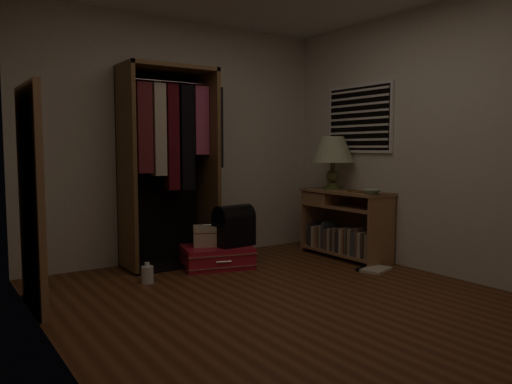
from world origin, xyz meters
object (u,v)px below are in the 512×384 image
Objects in this scene: floor_mirror at (31,198)px; black_bag at (234,225)px; open_wardrobe at (173,149)px; white_jug at (147,274)px; train_case at (208,236)px; pink_suitcase at (217,257)px; table_lamp at (333,151)px; console_bookshelf at (343,222)px.

black_bag is (1.98, 0.33, -0.42)m from floor_mirror.
open_wardrobe is 1.37m from white_jug.
train_case is (0.25, -0.30, -0.90)m from open_wardrobe.
white_jug is (-0.52, -0.57, -1.14)m from open_wardrobe.
floor_mirror is at bearing -153.42° from pink_suitcase.
black_bag is 1.48m from table_lamp.
table_lamp reaches higher than train_case.
floor_mirror is 1.89m from train_case.
black_bag is at bearing 175.12° from table_lamp.
open_wardrobe is at bearing 157.15° from console_bookshelf.
table_lamp is at bearing 3.88° from floor_mirror.
console_bookshelf reaches higher than pink_suitcase.
black_bag is (0.17, -0.06, 0.33)m from pink_suitcase.
floor_mirror is 2.08× the size of pink_suitcase.
train_case is at bearing 141.30° from pink_suitcase.
console_bookshelf is 0.66× the size of floor_mirror.
white_jug is at bearing 11.51° from floor_mirror.
open_wardrobe is 1.73m from floor_mirror.
floor_mirror reaches higher than console_bookshelf.
floor_mirror reaches higher than train_case.
white_jug is at bearing -136.12° from train_case.
open_wardrobe reaches higher than console_bookshelf.
open_wardrobe is at bearing 132.01° from black_bag.
pink_suitcase is 0.37m from black_bag.
console_bookshelf is 2.28m from white_jug.
open_wardrobe reaches higher than table_lamp.
table_lamp is at bearing 88.68° from console_bookshelf.
black_bag is (0.47, -0.44, -0.78)m from open_wardrobe.
pink_suitcase is at bearing 173.37° from table_lamp.
floor_mirror reaches higher than pink_suitcase.
pink_suitcase is at bearing 12.03° from floor_mirror.
floor_mirror is 8.86× the size of white_jug.
train_case is 0.85m from white_jug.
white_jug is (-1.00, -0.13, -0.35)m from black_bag.
console_bookshelf is 1.37× the size of pink_suitcase.
console_bookshelf is 3.27m from floor_mirror.
black_bag reaches higher than pink_suitcase.
open_wardrobe is 1.02m from black_bag.
train_case is at bearing 143.53° from black_bag.
floor_mirror is 4.02× the size of black_bag.
console_bookshelf is at bearing 8.73° from train_case.
white_jug is (-2.26, -0.02, -1.11)m from table_lamp.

